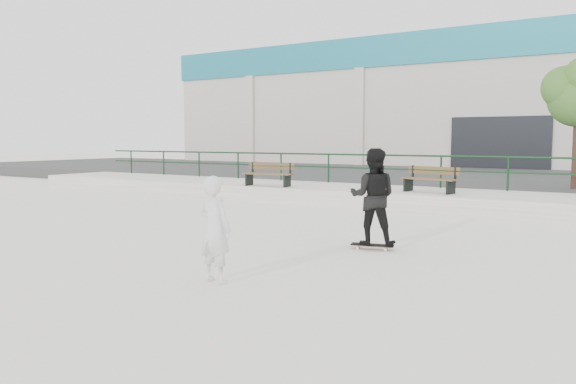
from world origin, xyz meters
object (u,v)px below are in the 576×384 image
Objects in this scene: bench_right at (430,179)px; standing_skater at (373,197)px; seated_skater at (215,229)px; skateboard at (372,245)px; bench_left at (269,174)px.

standing_skater reaches higher than bench_right.
seated_skater reaches higher than bench_right.
seated_skater is at bearing -118.36° from skateboard.
bench_left reaches higher than skateboard.
bench_right is at bearing -84.76° from seated_skater.
seated_skater reaches higher than skateboard.
bench_left is 0.97× the size of standing_skater.
bench_left is at bearing -161.00° from bench_right.
seated_skater is at bearing 57.21° from standing_skater.
seated_skater is at bearing -77.51° from bench_right.
skateboard is (0.99, -6.28, -0.80)m from bench_right.
standing_skater reaches higher than seated_skater.
skateboard is at bearing -100.13° from seated_skater.
bench_left is 10.47m from seated_skater.
seated_skater is (5.26, -9.05, -0.12)m from bench_left.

